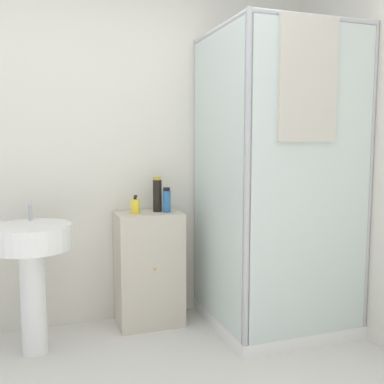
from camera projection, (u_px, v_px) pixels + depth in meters
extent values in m
cube|color=silver|center=(95.00, 153.00, 3.25)|extent=(6.40, 0.06, 2.50)
cube|color=white|center=(273.00, 317.00, 3.32)|extent=(0.92, 0.92, 0.09)
cylinder|color=#B2B2B7|center=(295.00, 176.00, 3.76)|extent=(0.04, 0.04, 2.09)
cylinder|color=#B2B2B7|center=(196.00, 179.00, 3.48)|extent=(0.04, 0.04, 2.09)
cylinder|color=#B2B2B7|center=(369.00, 186.00, 2.93)|extent=(0.04, 0.04, 2.09)
cylinder|color=#B2B2B7|center=(247.00, 191.00, 2.64)|extent=(0.04, 0.04, 2.09)
cylinder|color=#B2B2B7|center=(317.00, 17.00, 2.67)|extent=(0.89, 0.04, 0.04)
cylinder|color=#B2B2B7|center=(250.00, 47.00, 3.51)|extent=(0.89, 0.04, 0.04)
cylinder|color=#B2B2B7|center=(219.00, 29.00, 2.94)|extent=(0.04, 0.89, 0.04)
cylinder|color=#B2B2B7|center=(333.00, 39.00, 3.23)|extent=(0.04, 0.89, 0.04)
cube|color=silver|center=(313.00, 184.00, 2.77)|extent=(0.85, 0.01, 1.96)
cube|color=silver|center=(217.00, 180.00, 3.05)|extent=(0.01, 0.85, 1.96)
cylinder|color=#B7BABF|center=(276.00, 198.00, 3.66)|extent=(0.02, 0.02, 1.57)
cylinder|color=#B7BABF|center=(282.00, 98.00, 3.52)|extent=(0.07, 0.07, 0.04)
cube|color=beige|center=(308.00, 79.00, 2.66)|extent=(0.40, 0.03, 0.74)
cube|color=beige|center=(149.00, 268.00, 3.27)|extent=(0.46, 0.33, 0.83)
sphere|color=gold|center=(155.00, 269.00, 3.10)|extent=(0.02, 0.02, 0.02)
cylinder|color=white|center=(34.00, 301.00, 2.81)|extent=(0.16, 0.16, 0.67)
cylinder|color=white|center=(31.00, 237.00, 2.76)|extent=(0.49, 0.49, 0.15)
cylinder|color=#B7BABF|center=(30.00, 210.00, 2.91)|extent=(0.02, 0.02, 0.13)
cube|color=#B7BABF|center=(30.00, 203.00, 2.87)|extent=(0.02, 0.07, 0.02)
cylinder|color=yellow|center=(135.00, 207.00, 3.16)|extent=(0.06, 0.06, 0.10)
cylinder|color=black|center=(135.00, 198.00, 3.15)|extent=(0.02, 0.02, 0.02)
cube|color=black|center=(136.00, 196.00, 3.13)|extent=(0.02, 0.03, 0.01)
cylinder|color=black|center=(157.00, 196.00, 3.25)|extent=(0.06, 0.06, 0.23)
cylinder|color=gold|center=(157.00, 178.00, 3.24)|extent=(0.05, 0.05, 0.02)
cylinder|color=#2D66A3|center=(167.00, 202.00, 3.22)|extent=(0.06, 0.06, 0.15)
cylinder|color=black|center=(166.00, 189.00, 3.21)|extent=(0.05, 0.05, 0.02)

